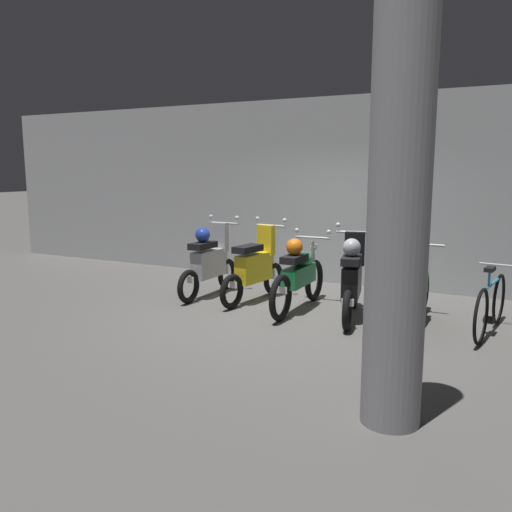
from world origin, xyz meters
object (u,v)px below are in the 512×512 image
motorbike_slot_2 (299,275)px  motorbike_slot_4 (414,289)px  motorbike_slot_0 (209,261)px  bicycle (491,305)px  support_pillar (398,221)px  motorbike_slot_3 (352,278)px  motorbike_slot_1 (255,268)px

motorbike_slot_2 → motorbike_slot_4: (1.65, -0.02, -0.04)m
motorbike_slot_0 → motorbike_slot_4: motorbike_slot_0 is taller
bicycle → support_pillar: bearing=-101.4°
motorbike_slot_2 → bicycle: size_ratio=1.14×
motorbike_slot_0 → motorbike_slot_3: 2.49m
motorbike_slot_2 → motorbike_slot_3: size_ratio=1.17×
motorbike_slot_1 → motorbike_slot_2: (0.82, -0.20, 0.00)m
motorbike_slot_3 → support_pillar: size_ratio=0.50×
motorbike_slot_0 → motorbike_slot_1: 0.83m
motorbike_slot_2 → bicycle: motorbike_slot_2 is taller
motorbike_slot_2 → support_pillar: (1.99, -2.93, 1.13)m
motorbike_slot_4 → motorbike_slot_1: bearing=175.0°
motorbike_slot_3 → support_pillar: 3.26m
motorbike_slot_0 → support_pillar: (3.64, -3.11, 1.09)m
motorbike_slot_1 → support_pillar: bearing=-48.0°
motorbike_slot_4 → support_pillar: size_ratio=0.59×
motorbike_slot_2 → motorbike_slot_3: 0.83m
motorbike_slot_1 → motorbike_slot_4: motorbike_slot_1 is taller
support_pillar → motorbike_slot_4: bearing=96.7°
motorbike_slot_3 → bicycle: motorbike_slot_3 is taller
support_pillar → motorbike_slot_3: bearing=112.4°
motorbike_slot_1 → motorbike_slot_3: size_ratio=1.01×
motorbike_slot_4 → support_pillar: 3.15m
support_pillar → motorbike_slot_2: bearing=124.2°
bicycle → motorbike_slot_2: bearing=-179.7°
bicycle → support_pillar: 3.27m
motorbike_slot_1 → support_pillar: 4.35m
motorbike_slot_1 → motorbike_slot_2: bearing=-13.6°
bicycle → support_pillar: size_ratio=0.52×
motorbike_slot_2 → motorbike_slot_1: bearing=166.4°
motorbike_slot_1 → motorbike_slot_4: size_ratio=0.86×
motorbike_slot_2 → motorbike_slot_3: bearing=-6.3°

